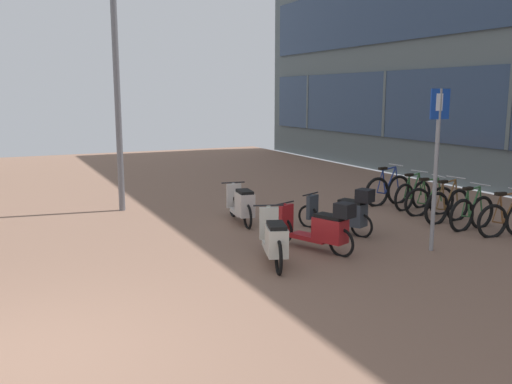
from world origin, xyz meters
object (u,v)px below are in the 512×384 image
Objects in this scene: scooter_near at (274,240)px; scooter_mid at (345,212)px; scooter_extra at (242,205)px; bicycle_rack_05 at (388,190)px; bicycle_rack_03 at (429,201)px; parking_sign at (437,153)px; bicycle_rack_04 at (413,195)px; bicycle_rack_02 at (447,206)px; scooter_far at (321,227)px; lamp_post at (117,81)px; bicycle_rack_00 at (506,219)px; bicycle_rack_01 at (472,213)px.

scooter_near is 1.09× the size of scooter_mid.
scooter_mid is 0.93× the size of scooter_extra.
scooter_extra is at bearing -175.92° from bicycle_rack_05.
parking_sign reaches higher than bicycle_rack_03.
bicycle_rack_04 is at bearing 24.12° from scooter_mid.
bicycle_rack_02 is 4.72m from scooter_near.
bicycle_rack_02 is 0.88× the size of scooter_mid.
bicycle_rack_05 is 3.22m from scooter_mid.
scooter_far reaches higher than scooter_extra.
lamp_post is (-2.38, 4.87, 2.54)m from scooter_far.
scooter_near is (-4.87, -2.36, 0.07)m from bicycle_rack_04.
scooter_mid is (2.10, 1.12, 0.03)m from scooter_near.
scooter_mid is 1.34m from scooter_far.
scooter_near is at bearing -103.47° from scooter_extra.
scooter_extra is at bearing 76.53° from scooter_near.
scooter_mid is at bearing 28.05° from scooter_near.
bicycle_rack_02 is at bearing -2.59° from scooter_mid.
bicycle_rack_05 is 0.27× the size of lamp_post.
bicycle_rack_00 is 2.03m from bicycle_rack_03.
scooter_mid reaches higher than scooter_near.
bicycle_rack_04 is at bearing 54.10° from parking_sign.
lamp_post reaches higher than bicycle_rack_00.
bicycle_rack_05 is 0.84× the size of scooter_near.
lamp_post is (-6.10, 5.50, 2.63)m from bicycle_rack_00.
parking_sign reaches higher than bicycle_rack_00.
lamp_post is (-5.94, 4.14, 2.61)m from bicycle_rack_02.
bicycle_rack_00 reaches higher than bicycle_rack_04.
bicycle_rack_02 is at bearing -101.74° from bicycle_rack_03.
bicycle_rack_01 is at bearing 104.30° from bicycle_rack_00.
parking_sign is (-1.97, -0.14, 1.36)m from bicycle_rack_00.
parking_sign reaches higher than bicycle_rack_02.
scooter_extra is 4.03m from lamp_post.
lamp_post is (-5.92, 4.82, 2.63)m from bicycle_rack_01.
scooter_mid is (-2.77, -1.24, 0.10)m from bicycle_rack_04.
scooter_far is at bearing -168.50° from bicycle_rack_02.
bicycle_rack_03 is 4.24m from scooter_extra.
scooter_near reaches higher than scooter_extra.
parking_sign reaches higher than bicycle_rack_01.
scooter_far is at bearing -142.80° from bicycle_rack_05.
scooter_mid reaches higher than bicycle_rack_04.
scooter_mid is at bearing 113.70° from parking_sign.
bicycle_rack_02 reaches higher than bicycle_rack_01.
bicycle_rack_03 is at bearing -29.66° from lamp_post.
scooter_far is at bearing -63.98° from lamp_post.
lamp_post is at bearing 155.80° from bicycle_rack_04.
lamp_post is at bearing 140.88° from bicycle_rack_01.
bicycle_rack_03 is at bearing 12.00° from scooter_mid.
scooter_far is at bearing 170.40° from bicycle_rack_00.
bicycle_rack_03 is 0.75× the size of scooter_near.
scooter_near is (-4.77, 0.35, 0.07)m from bicycle_rack_00.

